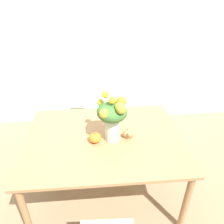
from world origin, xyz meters
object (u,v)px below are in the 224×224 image
Objects in this scene: pumpkin at (95,138)px; dining_chair_near_window at (99,111)px; turkey_figurine at (128,133)px; flower_vase at (112,116)px.

pumpkin is 1.06m from dining_chair_near_window.
turkey_figurine is 1.04m from dining_chair_near_window.
pumpkin is at bearing -90.87° from dining_chair_near_window.
flower_vase is at bearing 7.70° from pumpkin.
dining_chair_near_window is (-0.11, 0.98, -0.54)m from flower_vase.
dining_chair_near_window is at bearing 86.71° from pumpkin.
flower_vase is 0.28m from pumpkin.
pumpkin is 0.83× the size of turkey_figurine.
flower_vase is at bearing -167.91° from turkey_figurine.
flower_vase reaches higher than turkey_figurine.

